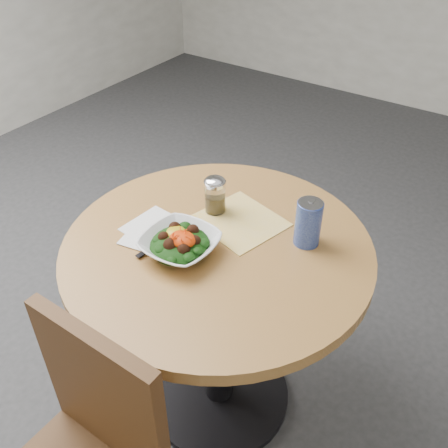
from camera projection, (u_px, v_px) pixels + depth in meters
name	position (u px, v px, depth m)	size (l,w,h in m)	color
ground	(219.00, 395.00, 1.89)	(6.00, 6.00, 0.00)	#303133
table	(218.00, 292.00, 1.56)	(0.90, 0.90, 0.75)	black
cloth_napkin	(240.00, 221.00, 1.52)	(0.24, 0.22, 0.00)	#F2B00C
paper_napkins	(155.00, 231.00, 1.48)	(0.20, 0.21, 0.00)	white
salad_bowl	(180.00, 244.00, 1.39)	(0.21, 0.21, 0.08)	white
fork	(170.00, 237.00, 1.45)	(0.05, 0.23, 0.00)	black
spice_shaker	(215.00, 195.00, 1.53)	(0.07, 0.07, 0.12)	silver
beverage_can	(308.00, 223.00, 1.40)	(0.07, 0.07, 0.14)	navy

